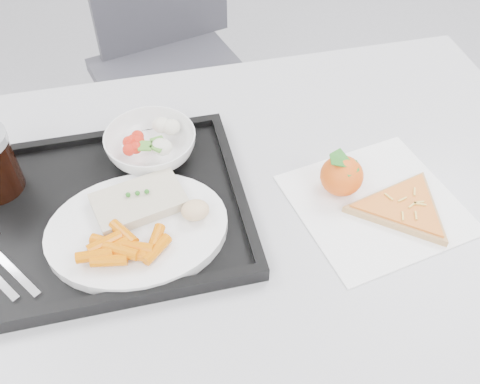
# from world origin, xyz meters

# --- Properties ---
(table) EXTENTS (1.20, 0.80, 0.75)m
(table) POSITION_xyz_m (0.00, 0.30, 0.68)
(table) COLOR silver
(table) RESTS_ON ground
(chair) EXTENTS (0.51, 0.51, 0.93)m
(chair) POSITION_xyz_m (0.01, 1.16, 0.54)
(chair) COLOR #333239
(chair) RESTS_ON ground
(tray) EXTENTS (0.45, 0.35, 0.03)m
(tray) POSITION_xyz_m (-0.19, 0.34, 0.76)
(tray) COLOR black
(tray) RESTS_ON table
(dinner_plate) EXTENTS (0.27, 0.27, 0.02)m
(dinner_plate) POSITION_xyz_m (-0.13, 0.28, 0.77)
(dinner_plate) COLOR white
(dinner_plate) RESTS_ON tray
(fish_fillet) EXTENTS (0.15, 0.11, 0.03)m
(fish_fillet) POSITION_xyz_m (-0.12, 0.32, 0.79)
(fish_fillet) COLOR beige
(fish_fillet) RESTS_ON dinner_plate
(bread_roll) EXTENTS (0.04, 0.04, 0.03)m
(bread_roll) POSITION_xyz_m (-0.05, 0.28, 0.80)
(bread_roll) COLOR tan
(bread_roll) RESTS_ON dinner_plate
(salad_bowl) EXTENTS (0.15, 0.15, 0.05)m
(salad_bowl) POSITION_xyz_m (-0.09, 0.44, 0.79)
(salad_bowl) COLOR white
(salad_bowl) RESTS_ON tray
(napkin) EXTENTS (0.29, 0.28, 0.00)m
(napkin) POSITION_xyz_m (0.24, 0.27, 0.75)
(napkin) COLOR white
(napkin) RESTS_ON table
(tangerine) EXTENTS (0.07, 0.07, 0.07)m
(tangerine) POSITION_xyz_m (0.20, 0.31, 0.79)
(tangerine) COLOR orange
(tangerine) RESTS_ON napkin
(pizza_slice) EXTENTS (0.23, 0.23, 0.02)m
(pizza_slice) POSITION_xyz_m (0.28, 0.24, 0.76)
(pizza_slice) COLOR tan
(pizza_slice) RESTS_ON napkin
(carrot_pile) EXTENTS (0.13, 0.08, 0.02)m
(carrot_pile) POSITION_xyz_m (-0.16, 0.24, 0.80)
(carrot_pile) COLOR #DF6901
(carrot_pile) RESTS_ON dinner_plate
(salad_contents) EXTENTS (0.10, 0.09, 0.03)m
(salad_contents) POSITION_xyz_m (-0.09, 0.45, 0.80)
(salad_contents) COLOR red
(salad_contents) RESTS_ON salad_bowl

